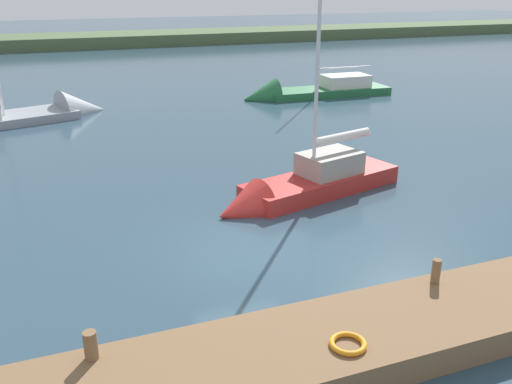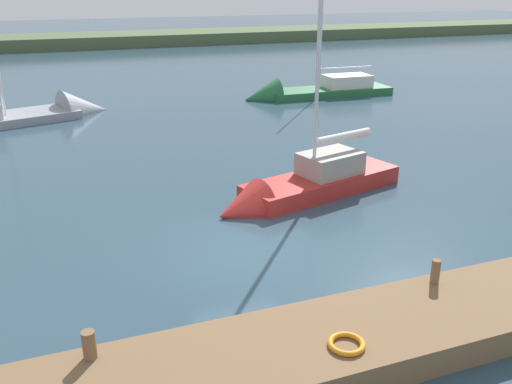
# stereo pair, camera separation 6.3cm
# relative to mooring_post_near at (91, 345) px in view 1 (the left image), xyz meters

# --- Properties ---
(ground_plane) EXTENTS (200.00, 200.00, 0.00)m
(ground_plane) POSITION_rel_mooring_post_near_xyz_m (-4.19, -3.85, -0.83)
(ground_plane) COLOR #2D4756
(far_shoreline) EXTENTS (180.00, 8.00, 2.40)m
(far_shoreline) POSITION_rel_mooring_post_near_xyz_m (-4.19, -55.68, -0.83)
(far_shoreline) COLOR #4C603D
(far_shoreline) RESTS_ON ground_plane
(dock_pier) EXTENTS (27.93, 2.28, 0.57)m
(dock_pier) POSITION_rel_mooring_post_near_xyz_m (-4.19, 0.80, -0.54)
(dock_pier) COLOR brown
(dock_pier) RESTS_ON ground_plane
(mooring_post_near) EXTENTS (0.23, 0.23, 0.52)m
(mooring_post_near) POSITION_rel_mooring_post_near_xyz_m (0.00, 0.00, 0.00)
(mooring_post_near) COLOR brown
(mooring_post_near) RESTS_ON dock_pier
(mooring_post_far) EXTENTS (0.19, 0.19, 0.54)m
(mooring_post_far) POSITION_rel_mooring_post_near_xyz_m (-6.98, 0.00, 0.01)
(mooring_post_far) COLOR brown
(mooring_post_far) RESTS_ON dock_pier
(life_ring_buoy) EXTENTS (0.66, 0.66, 0.10)m
(life_ring_buoy) POSITION_rel_mooring_post_near_xyz_m (-4.18, 1.25, -0.21)
(life_ring_buoy) COLOR orange
(life_ring_buoy) RESTS_ON dock_pier
(sailboat_mid_channel) EXTENTS (6.97, 3.37, 7.30)m
(sailboat_mid_channel) POSITION_rel_mooring_post_near_xyz_m (-7.13, -6.82, -0.60)
(sailboat_mid_channel) COLOR #B22823
(sailboat_mid_channel) RESTS_ON ground_plane
(sailboat_outer_mooring) EXTENTS (9.94, 5.25, 10.44)m
(sailboat_outer_mooring) POSITION_rel_mooring_post_near_xyz_m (0.95, -21.30, -0.70)
(sailboat_outer_mooring) COLOR gray
(sailboat_outer_mooring) RESTS_ON ground_plane
(sailboat_near_dock) EXTENTS (9.24, 2.53, 9.27)m
(sailboat_near_dock) POSITION_rel_mooring_post_near_xyz_m (-14.42, -21.76, -0.65)
(sailboat_near_dock) COLOR #236638
(sailboat_near_dock) RESTS_ON ground_plane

